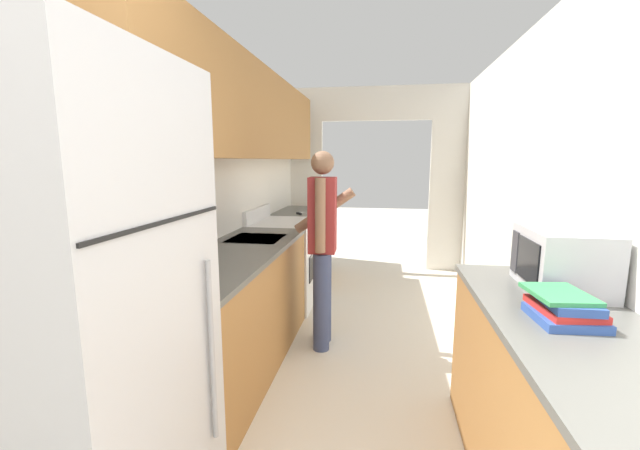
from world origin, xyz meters
TOP-DOWN VIEW (x-y plane):
  - wall_left at (-1.14, 2.30)m, footprint 0.38×7.31m
  - wall_right at (1.22, 1.85)m, footprint 0.06×7.31m
  - wall_far_with_doorway at (0.00, 4.94)m, footprint 2.79×0.06m
  - counter_left at (-0.89, 2.68)m, footprint 0.62×3.86m
  - counter_right at (0.89, 0.98)m, footprint 0.62×1.71m
  - refrigerator at (-0.86, 0.50)m, footprint 0.69×0.75m
  - range_oven at (-0.89, 3.32)m, footprint 0.66×0.79m
  - person at (-0.34, 2.42)m, footprint 0.51×0.38m
  - microwave at (1.00, 1.42)m, footprint 0.34×0.45m
  - book_stack at (0.85, 1.01)m, footprint 0.26×0.30m
  - knife at (-0.85, 3.93)m, footprint 0.15×0.30m

SIDE VIEW (x-z plane):
  - counter_right at x=0.89m, z-range 0.00..0.89m
  - counter_left at x=-0.89m, z-range 0.00..0.89m
  - range_oven at x=-0.89m, z-range -0.06..0.96m
  - person at x=-0.34m, z-range 0.05..1.64m
  - knife at x=-0.85m, z-range 0.88..0.90m
  - refrigerator at x=-0.86m, z-range 0.00..1.85m
  - book_stack at x=0.85m, z-range 0.88..1.00m
  - microwave at x=1.00m, z-range 0.89..1.19m
  - wall_right at x=1.22m, z-range 0.00..2.50m
  - wall_far_with_doorway at x=0.00m, z-range 0.18..2.68m
  - wall_left at x=-1.14m, z-range 0.31..2.81m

